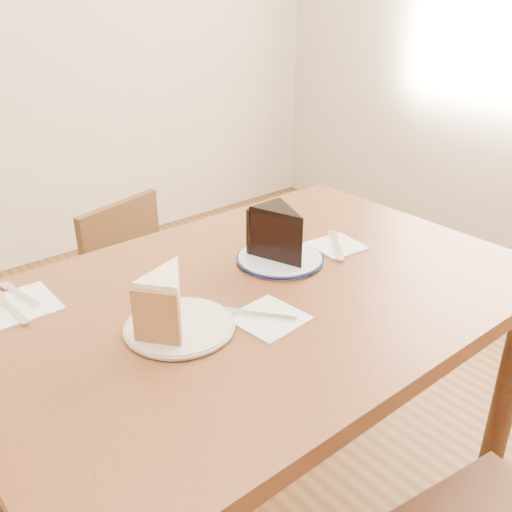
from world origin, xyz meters
The scene contains 13 objects.
table centered at (0.00, 0.00, 0.65)m, with size 1.20×0.80×0.75m.
chair_far centered at (0.06, 0.60, 0.41)m, with size 0.44×0.44×0.73m.
plate_cream centered at (-0.21, -0.02, 0.76)m, with size 0.20×0.20×0.01m, color silver.
plate_navy centered at (0.13, 0.07, 0.76)m, with size 0.20×0.20×0.01m, color white.
carrot_cake centered at (-0.22, -0.01, 0.81)m, with size 0.08×0.12×0.10m, color beige, non-canonical shape.
chocolate_cake centered at (0.12, 0.06, 0.82)m, with size 0.09×0.13×0.11m, color black, non-canonical shape.
napkin_cream centered at (-0.06, -0.10, 0.75)m, with size 0.13×0.13×0.00m, color white.
napkin_navy centered at (0.29, 0.04, 0.75)m, with size 0.11×0.11×0.00m, color white.
napkin_spare centered at (-0.42, 0.26, 0.75)m, with size 0.14×0.14×0.00m, color white.
fork_cream centered at (-0.07, -0.09, 0.76)m, with size 0.01×0.14×0.00m, color silver.
knife_navy centered at (0.28, 0.04, 0.76)m, with size 0.02×0.17×0.00m, color silver.
fork_spare centered at (-0.40, 0.29, 0.76)m, with size 0.01×0.14×0.00m, color silver.
knife_spare centered at (-0.43, 0.25, 0.76)m, with size 0.01×0.16×0.00m, color silver.
Camera 1 is at (-0.68, -0.81, 1.35)m, focal length 40.00 mm.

